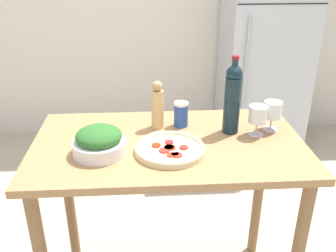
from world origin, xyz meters
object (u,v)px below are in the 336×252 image
Objects in this scene: pepper_mill at (157,106)px; wine_bottle at (233,98)px; refrigerator at (265,48)px; salad_bowl at (99,142)px; salt_canister at (181,114)px; wine_glass_near at (258,116)px; homemade_pizza at (169,149)px; wine_glass_far at (272,111)px.

wine_bottle is at bearing -12.01° from pepper_mill.
salad_bowl is at bearing -124.73° from refrigerator.
salt_canister is at bearing 160.17° from wine_bottle.
refrigerator is at bearing 57.43° from pepper_mill.
wine_glass_near is (0.11, -0.04, -0.07)m from wine_bottle.
wine_glass_near is at bearing -108.24° from refrigerator.
wine_glass_near is 0.44m from homemade_pizza.
wine_bottle reaches higher than homemade_pizza.
pepper_mill is 0.78× the size of homemade_pizza.
salt_canister is (-0.42, 0.07, -0.03)m from wine_glass_far.
pepper_mill is at bearing 98.73° from homemade_pizza.
homemade_pizza is (-0.30, -0.18, -0.15)m from wine_bottle.
pepper_mill reaches higher than wine_glass_far.
salt_canister is (0.36, 0.25, 0.01)m from salad_bowl.
salad_bowl is at bearing -169.60° from wine_glass_near.
wine_bottle is 0.21m from wine_glass_far.
pepper_mill is 1.03× the size of salad_bowl.
wine_glass_far reaches higher than homemade_pizza.
refrigerator is at bearing 71.76° from wine_glass_near.
refrigerator reaches higher than salad_bowl.
wine_glass_near is (-0.55, -1.68, 0.10)m from refrigerator.
pepper_mill is (-0.34, 0.07, -0.06)m from wine_bottle.
refrigerator reaches higher than pepper_mill.
salt_canister is (-0.22, 0.08, -0.11)m from wine_bottle.
pepper_mill reaches higher than wine_glass_near.
homemade_pizza is (-0.96, -1.81, 0.02)m from refrigerator.
pepper_mill is 0.12m from salt_canister.
salt_canister is at bearing 73.87° from homemade_pizza.
wine_glass_far is 0.63× the size of salad_bowl.
salad_bowl is at bearing -145.67° from salt_canister.
refrigerator reaches higher than wine_glass_far.
salad_bowl is (-0.78, -0.18, -0.04)m from wine_glass_far.
homemade_pizza is at bearing -106.13° from salt_canister.
refrigerator is 2.20m from salad_bowl.
salad_bowl and salt_canister have the same top height.
wine_glass_near is at bearing 10.40° from salad_bowl.
wine_glass_near is at bearing -13.88° from pepper_mill.
salad_bowl is (-0.70, -0.13, -0.04)m from wine_glass_near.
refrigerator is 1.79m from salt_canister.
pepper_mill is at bearing -122.57° from refrigerator.
wine_glass_near is 0.46m from pepper_mill.
salt_canister is (0.11, 0.01, -0.05)m from pepper_mill.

